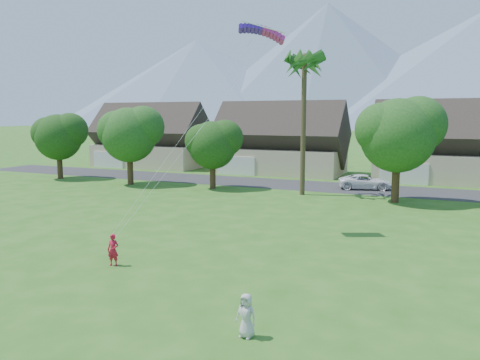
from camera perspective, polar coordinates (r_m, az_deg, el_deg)
The scene contains 10 objects.
ground at distance 16.65m, azimuth -14.64°, elevation -17.57°, with size 500.00×500.00×0.00m, color #2D6019.
street at distance 47.20m, azimuth 11.77°, elevation -0.89°, with size 90.00×7.00×0.01m, color #2D2D30.
kite_flyer at distance 23.14m, azimuth -15.21°, elevation -8.23°, with size 0.56×0.37×1.53m, color red.
watcher at distance 15.59m, azimuth 0.76°, elevation -16.19°, with size 0.71×0.46×1.45m, color beige.
parked_car at distance 46.64m, azimuth 15.04°, elevation -0.23°, with size 2.33×5.05×1.40m, color white.
mountain_ridge at distance 272.58m, azimuth 24.31°, elevation 11.86°, with size 540.00×240.00×70.00m.
houses_row at distance 55.54m, azimuth 14.30°, elevation 3.91°, with size 72.75×8.19×8.86m.
tree_row at distance 41.07m, azimuth 8.63°, elevation 4.75°, with size 62.27×6.67×8.45m.
fan_palm at distance 42.07m, azimuth 7.88°, elevation 14.27°, with size 3.00×3.00×13.80m.
parafoil_kite at distance 28.56m, azimuth 2.75°, elevation 17.73°, with size 2.98×1.44×0.50m.
Camera 1 is at (9.50, -11.69, 7.09)m, focal length 35.00 mm.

